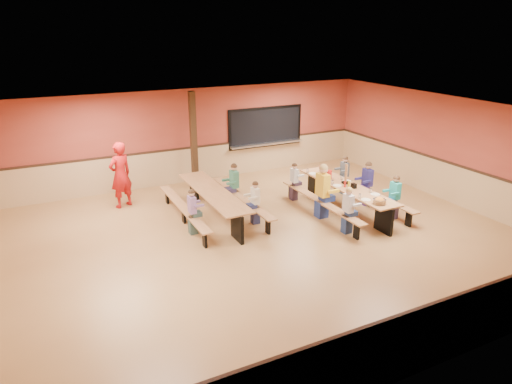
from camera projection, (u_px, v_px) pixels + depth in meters
name	position (u px, v px, depth m)	size (l,w,h in m)	color
ground	(265.00, 239.00, 10.95)	(12.00, 12.00, 0.00)	olive
room_envelope	(265.00, 213.00, 10.72)	(12.04, 10.04, 3.02)	#973B2C
kitchen_pass_through	(266.00, 129.00, 15.71)	(2.78, 0.28, 1.38)	black
structural_post	(194.00, 140.00, 14.06)	(0.18, 0.18, 3.00)	black
cafeteria_table_main	(346.00, 193.00, 12.46)	(1.91, 3.70, 0.74)	#A46D41
cafeteria_table_second	(213.00, 199.00, 12.04)	(1.91, 3.70, 0.74)	#A46D41
seated_child_white_left	(348.00, 211.00, 11.11)	(0.35, 0.29, 1.17)	silver
seated_adult_yellow	(322.00, 191.00, 12.00)	(0.48, 0.40, 1.45)	gold
seated_child_grey_left	(294.00, 182.00, 13.27)	(0.32, 0.26, 1.10)	beige
seated_child_teal_right	(394.00, 197.00, 11.96)	(0.35, 0.29, 1.18)	teal
seated_child_navy_right	(367.00, 184.00, 12.88)	(0.39, 0.32, 1.25)	navy
seated_child_char_right	(344.00, 175.00, 13.78)	(0.34, 0.28, 1.15)	#484C51
seated_child_purple_sec	(192.00, 212.00, 11.07)	(0.33, 0.27, 1.14)	slate
seated_child_green_sec	(234.00, 185.00, 12.76)	(0.38, 0.31, 1.24)	#3A7B5E
seated_child_tan_sec	(255.00, 203.00, 11.66)	(0.33, 0.27, 1.13)	beige
standing_woman	(121.00, 175.00, 12.64)	(0.68, 0.45, 1.87)	#B01414
punch_pitcher	(329.00, 174.00, 12.97)	(0.16, 0.16, 0.22)	red
chip_bowl	(380.00, 201.00, 11.09)	(0.32, 0.32, 0.15)	orange
napkin_dispenser	(354.00, 186.00, 12.18)	(0.10, 0.14, 0.13)	black
condiment_mustard	(349.00, 184.00, 12.25)	(0.06, 0.06, 0.17)	yellow
condiment_ketchup	(345.00, 184.00, 12.25)	(0.06, 0.06, 0.17)	#B2140F
table_paddle	(346.00, 179.00, 12.50)	(0.16, 0.16, 0.56)	black
place_settings	(347.00, 184.00, 12.36)	(0.65, 3.30, 0.11)	beige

